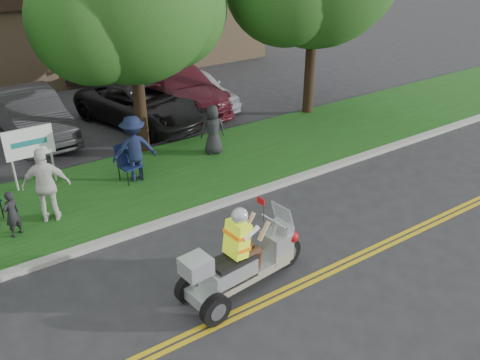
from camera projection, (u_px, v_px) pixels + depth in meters
ground at (271, 278)px, 10.33m from camera, size 120.00×120.00×0.00m
centerline_near at (289, 293)px, 9.90m from camera, size 60.00×0.10×0.01m
centerline_far at (284, 288)px, 10.02m from camera, size 60.00×0.10×0.01m
curb at (197, 211)px, 12.55m from camera, size 60.00×0.25×0.12m
grass_verge at (158, 179)px, 14.13m from camera, size 60.00×4.00×0.10m
commercial_building at (66, 23)px, 24.36m from camera, size 18.00×8.20×4.00m
tree_mid at (132, 3)px, 13.89m from camera, size 5.88×4.80×7.05m
business_sign at (30, 146)px, 13.16m from camera, size 1.25×0.06×1.75m
trike_scooter at (241, 263)px, 9.68m from camera, size 2.89×1.01×1.89m
lawn_chair_b at (127, 160)px, 13.75m from camera, size 0.63×0.64×1.02m
spectator_adult_right at (46, 185)px, 11.72m from camera, size 1.17×0.80×1.84m
spectator_chair_a at (134, 148)px, 13.61m from camera, size 1.30×0.92×1.83m
spectator_chair_b at (213, 130)px, 15.23m from camera, size 0.84×0.66×1.51m
child_left at (12, 214)px, 11.29m from camera, size 0.48×0.43×1.11m
parked_car_left at (31, 115)px, 16.60m from camera, size 1.84×4.87×1.59m
parked_car_mid at (141, 104)px, 17.75m from camera, size 3.79×5.59×1.42m
parked_car_right at (178, 85)px, 19.40m from camera, size 2.56×5.75×1.64m
parked_car_far_right at (195, 88)px, 19.44m from camera, size 2.00×4.33×1.44m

